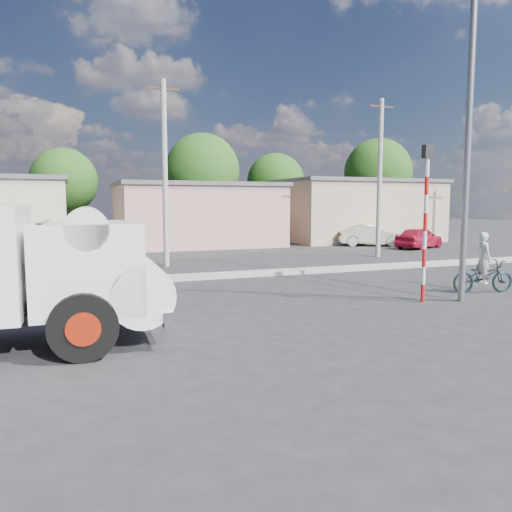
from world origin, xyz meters
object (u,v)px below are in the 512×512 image
object	(u,v)px
car_cream	(371,235)
streetlight	(464,123)
traffic_pole	(426,210)
bicycle	(483,276)
car_red	(419,238)
cyclist	(483,267)

from	to	relation	value
car_cream	streetlight	distance (m)	18.89
traffic_pole	bicycle	bearing A→B (deg)	11.02
bicycle	car_cream	distance (m)	16.91
car_red	streetlight	size ratio (longest dim) A/B	0.43
bicycle	car_red	distance (m)	15.40
cyclist	car_cream	size ratio (longest dim) A/B	0.38
bicycle	streetlight	xyz separation A→B (m)	(-1.78, -0.83, 4.45)
car_red	car_cream	bearing A→B (deg)	9.21
cyclist	car_cream	world-z (taller)	cyclist
car_red	streetlight	bearing A→B (deg)	119.83
traffic_pole	streetlight	size ratio (longest dim) A/B	0.48
traffic_pole	cyclist	bearing A→B (deg)	11.02
bicycle	streetlight	bearing A→B (deg)	128.84
bicycle	cyclist	size ratio (longest dim) A/B	1.23
cyclist	car_red	xyz separation A→B (m)	(8.20, 13.03, -0.14)
traffic_pole	streetlight	world-z (taller)	streetlight
car_cream	traffic_pole	xyz separation A→B (m)	(-9.20, -16.14, 1.91)
cyclist	streetlight	bearing A→B (deg)	128.84
cyclist	car_red	distance (m)	15.40
bicycle	traffic_pole	size ratio (longest dim) A/B	0.45
cyclist	car_red	bearing A→B (deg)	-18.30
car_cream	car_red	world-z (taller)	car_cream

